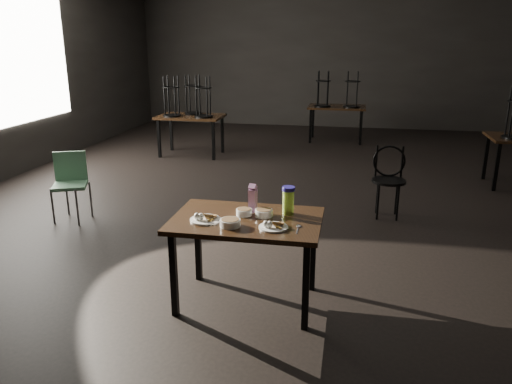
% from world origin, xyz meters
% --- Properties ---
extents(room, '(12.00, 12.04, 3.22)m').
position_xyz_m(room, '(-0.06, 0.01, 2.33)').
color(room, black).
rests_on(room, ground).
extents(main_table, '(1.20, 0.80, 0.75)m').
position_xyz_m(main_table, '(-0.49, -2.90, 0.67)').
color(main_table, black).
rests_on(main_table, ground).
extents(plate_left, '(0.24, 0.24, 0.08)m').
position_xyz_m(plate_left, '(-0.80, -3.01, 0.77)').
color(plate_left, white).
rests_on(plate_left, main_table).
extents(plate_right, '(0.23, 0.23, 0.07)m').
position_xyz_m(plate_right, '(-0.25, -3.07, 0.77)').
color(plate_right, white).
rests_on(plate_right, main_table).
extents(bowl_near, '(0.13, 0.13, 0.05)m').
position_xyz_m(bowl_near, '(-0.53, -2.83, 0.78)').
color(bowl_near, white).
rests_on(bowl_near, main_table).
extents(bowl_far, '(0.14, 0.14, 0.06)m').
position_xyz_m(bowl_far, '(-0.36, -2.82, 0.78)').
color(bowl_far, white).
rests_on(bowl_far, main_table).
extents(bowl_big, '(0.16, 0.16, 0.06)m').
position_xyz_m(bowl_big, '(-0.58, -3.09, 0.78)').
color(bowl_big, white).
rests_on(bowl_big, main_table).
extents(juice_carton, '(0.07, 0.07, 0.24)m').
position_xyz_m(juice_carton, '(-0.47, -2.73, 0.86)').
color(juice_carton, '#80176C').
rests_on(juice_carton, main_table).
extents(water_bottle, '(0.11, 0.11, 0.23)m').
position_xyz_m(water_bottle, '(-0.18, -2.73, 0.87)').
color(water_bottle, '#A3D13D').
rests_on(water_bottle, main_table).
extents(spoon, '(0.04, 0.19, 0.01)m').
position_xyz_m(spoon, '(-0.06, -3.01, 0.75)').
color(spoon, silver).
rests_on(spoon, main_table).
extents(bentwood_chair, '(0.41, 0.41, 0.87)m').
position_xyz_m(bentwood_chair, '(0.78, -0.45, 0.52)').
color(bentwood_chair, black).
rests_on(bentwood_chair, ground).
extents(school_chair, '(0.50, 0.50, 0.82)m').
position_xyz_m(school_chair, '(-3.01, -1.31, 0.50)').
color(school_chair, '#72B285').
rests_on(school_chair, ground).
extents(bg_table_left, '(1.20, 0.80, 1.48)m').
position_xyz_m(bg_table_left, '(-2.67, 2.30, 0.78)').
color(bg_table_left, black).
rests_on(bg_table_left, ground).
extents(bg_table_far, '(1.20, 0.80, 1.48)m').
position_xyz_m(bg_table_far, '(-0.04, 4.14, 0.75)').
color(bg_table_far, black).
rests_on(bg_table_far, ground).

